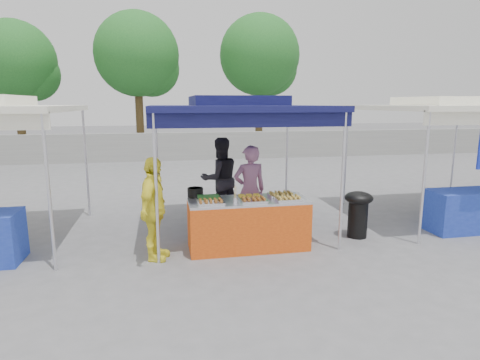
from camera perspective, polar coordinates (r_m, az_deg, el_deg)
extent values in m
plane|color=slate|center=(7.09, 0.95, -9.27)|extent=(80.00, 80.00, 0.00)
cube|color=gray|center=(17.66, -6.55, 4.80)|extent=(40.00, 0.25, 1.20)
cylinder|color=silver|center=(6.14, -11.84, -1.49)|extent=(0.05, 0.05, 2.30)
cylinder|color=silver|center=(6.79, 14.36, -0.42)|extent=(0.05, 0.05, 2.30)
cylinder|color=silver|center=(9.10, -11.67, 2.48)|extent=(0.05, 0.05, 2.30)
cylinder|color=silver|center=(9.55, 6.66, 3.02)|extent=(0.05, 0.05, 2.30)
cube|color=#12144A|center=(7.63, -0.59, 10.19)|extent=(3.20, 3.20, 0.10)
cube|color=#12144A|center=(7.63, -0.59, 11.16)|extent=(1.65, 1.65, 0.18)
cube|color=#12144A|center=(6.17, 1.99, 8.64)|extent=(3.20, 0.04, 0.25)
cylinder|color=silver|center=(6.35, -25.50, -1.93)|extent=(0.05, 0.05, 2.30)
cylinder|color=silver|center=(9.24, -21.01, 2.11)|extent=(0.05, 0.05, 2.30)
cylinder|color=silver|center=(7.55, 24.70, 0.03)|extent=(0.05, 0.05, 2.30)
cylinder|color=silver|center=(10.10, 14.80, 3.16)|extent=(0.05, 0.05, 2.30)
cylinder|color=silver|center=(11.72, 28.14, 3.26)|extent=(0.05, 0.05, 2.30)
cube|color=white|center=(9.55, 27.41, 9.13)|extent=(3.20, 3.20, 0.10)
cube|color=white|center=(9.55, 27.48, 9.90)|extent=(1.65, 1.65, 0.18)
cube|color=#233FBA|center=(9.01, 30.25, -3.73)|extent=(1.80, 0.70, 0.80)
cylinder|color=#4A371C|center=(20.71, -28.81, 8.09)|extent=(0.36, 0.36, 3.84)
sphere|color=#246B25|center=(20.79, -29.42, 14.57)|extent=(3.51, 3.51, 3.51)
sphere|color=#246B25|center=(20.77, -27.49, 13.22)|extent=(2.41, 2.41, 2.41)
cylinder|color=#4A371C|center=(19.48, -14.10, 9.46)|extent=(0.36, 0.36, 4.15)
sphere|color=#246B25|center=(19.60, -14.46, 16.93)|extent=(3.80, 3.80, 3.80)
sphere|color=#246B25|center=(19.72, -12.54, 15.24)|extent=(2.61, 2.61, 2.61)
cylinder|color=#4A371C|center=(20.38, 2.72, 9.98)|extent=(0.36, 0.36, 4.27)
sphere|color=#246B25|center=(20.51, 2.79, 17.33)|extent=(3.90, 3.90, 3.90)
sphere|color=#246B25|center=(20.79, 4.30, 15.53)|extent=(2.68, 2.68, 2.68)
cube|color=#DE4F14|center=(6.86, 1.13, -6.38)|extent=(2.00, 0.80, 0.81)
cube|color=silver|center=(6.75, 1.15, -2.93)|extent=(2.00, 0.80, 0.04)
cube|color=white|center=(6.40, -4.16, -3.31)|extent=(0.42, 0.30, 0.05)
cube|color=brown|center=(6.39, -4.17, -2.98)|extent=(0.35, 0.25, 0.02)
cube|color=white|center=(6.52, 1.93, -3.02)|extent=(0.42, 0.30, 0.05)
cube|color=brown|center=(6.51, 1.93, -2.71)|extent=(0.35, 0.25, 0.02)
cube|color=white|center=(6.68, 6.89, -2.77)|extent=(0.42, 0.30, 0.05)
cube|color=gold|center=(6.67, 6.89, -2.46)|extent=(0.35, 0.25, 0.02)
cube|color=white|center=(6.70, -4.49, -2.67)|extent=(0.42, 0.30, 0.05)
cube|color=#266422|center=(6.70, -4.49, -2.36)|extent=(0.35, 0.25, 0.02)
cube|color=white|center=(6.80, 1.35, -2.45)|extent=(0.42, 0.30, 0.05)
cube|color=yellow|center=(6.79, 1.35, -2.14)|extent=(0.35, 0.25, 0.02)
cube|color=white|center=(6.96, 5.86, -2.18)|extent=(0.42, 0.30, 0.05)
cube|color=gold|center=(6.95, 5.86, -1.88)|extent=(0.35, 0.25, 0.02)
cylinder|color=black|center=(6.95, -6.37, -1.76)|extent=(0.27, 0.27, 0.16)
cylinder|color=silver|center=(6.47, -0.65, -2.93)|extent=(0.08, 0.08, 0.09)
cylinder|color=black|center=(7.73, 16.39, -5.31)|extent=(0.35, 0.35, 0.69)
ellipsoid|color=black|center=(7.63, 16.55, -2.40)|extent=(0.51, 0.51, 0.23)
cube|color=#162CBA|center=(7.49, -3.64, -6.83)|extent=(0.56, 0.39, 0.33)
cube|color=#162CBA|center=(7.50, 2.52, -7.02)|extent=(0.46, 0.32, 0.28)
cube|color=#162CBA|center=(7.42, 2.54, -5.06)|extent=(0.43, 0.30, 0.26)
imported|color=#9E648B|center=(7.46, 1.39, -1.50)|extent=(0.65, 0.46, 1.69)
imported|color=#222228|center=(8.46, -2.84, 0.17)|extent=(0.98, 0.84, 1.74)
imported|color=#FFF138|center=(6.39, -12.16, -4.09)|extent=(0.66, 1.03, 1.64)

